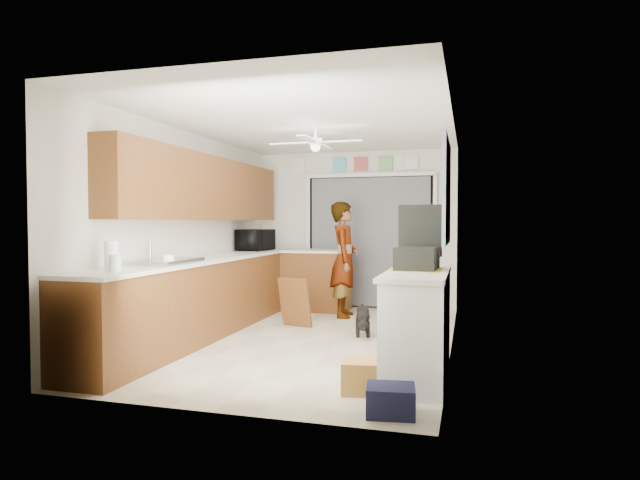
# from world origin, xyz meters

# --- Properties ---
(floor) EXTENTS (5.00, 5.00, 0.00)m
(floor) POSITION_xyz_m (0.00, 0.00, 0.00)
(floor) COLOR beige
(floor) RESTS_ON ground
(ceiling) EXTENTS (5.00, 5.00, 0.00)m
(ceiling) POSITION_xyz_m (0.00, 0.00, 2.50)
(ceiling) COLOR white
(ceiling) RESTS_ON ground
(wall_back) EXTENTS (3.20, 0.00, 3.20)m
(wall_back) POSITION_xyz_m (0.00, 2.50, 1.25)
(wall_back) COLOR silver
(wall_back) RESTS_ON ground
(wall_front) EXTENTS (3.20, 0.00, 3.20)m
(wall_front) POSITION_xyz_m (0.00, -2.50, 1.25)
(wall_front) COLOR silver
(wall_front) RESTS_ON ground
(wall_left) EXTENTS (0.00, 5.00, 5.00)m
(wall_left) POSITION_xyz_m (-1.60, 0.00, 1.25)
(wall_left) COLOR silver
(wall_left) RESTS_ON ground
(wall_right) EXTENTS (0.00, 5.00, 5.00)m
(wall_right) POSITION_xyz_m (1.60, 0.00, 1.25)
(wall_right) COLOR silver
(wall_right) RESTS_ON ground
(left_base_cabinets) EXTENTS (0.60, 4.80, 0.90)m
(left_base_cabinets) POSITION_xyz_m (-1.30, 0.00, 0.45)
(left_base_cabinets) COLOR brown
(left_base_cabinets) RESTS_ON floor
(left_countertop) EXTENTS (0.62, 4.80, 0.04)m
(left_countertop) POSITION_xyz_m (-1.29, 0.00, 0.92)
(left_countertop) COLOR white
(left_countertop) RESTS_ON left_base_cabinets
(upper_cabinets) EXTENTS (0.32, 4.00, 0.80)m
(upper_cabinets) POSITION_xyz_m (-1.44, 0.20, 1.80)
(upper_cabinets) COLOR brown
(upper_cabinets) RESTS_ON wall_left
(sink_basin) EXTENTS (0.50, 0.76, 0.06)m
(sink_basin) POSITION_xyz_m (-1.29, -1.00, 0.95)
(sink_basin) COLOR silver
(sink_basin) RESTS_ON left_countertop
(faucet) EXTENTS (0.03, 0.03, 0.22)m
(faucet) POSITION_xyz_m (-1.48, -1.00, 1.05)
(faucet) COLOR silver
(faucet) RESTS_ON left_countertop
(peninsula_base) EXTENTS (1.00, 0.60, 0.90)m
(peninsula_base) POSITION_xyz_m (-0.50, 2.00, 0.45)
(peninsula_base) COLOR brown
(peninsula_base) RESTS_ON floor
(peninsula_top) EXTENTS (1.04, 0.64, 0.04)m
(peninsula_top) POSITION_xyz_m (-0.50, 2.00, 0.92)
(peninsula_top) COLOR white
(peninsula_top) RESTS_ON peninsula_base
(back_opening_recess) EXTENTS (2.00, 0.06, 2.10)m
(back_opening_recess) POSITION_xyz_m (0.25, 2.47, 1.05)
(back_opening_recess) COLOR black
(back_opening_recess) RESTS_ON wall_back
(curtain_panel) EXTENTS (1.90, 0.03, 2.05)m
(curtain_panel) POSITION_xyz_m (0.25, 2.43, 1.05)
(curtain_panel) COLOR slate
(curtain_panel) RESTS_ON wall_back
(door_trim_left) EXTENTS (0.06, 0.04, 2.10)m
(door_trim_left) POSITION_xyz_m (-0.77, 2.44, 1.05)
(door_trim_left) COLOR white
(door_trim_left) RESTS_ON wall_back
(door_trim_right) EXTENTS (0.06, 0.04, 2.10)m
(door_trim_right) POSITION_xyz_m (1.27, 2.44, 1.05)
(door_trim_right) COLOR white
(door_trim_right) RESTS_ON wall_back
(door_trim_head) EXTENTS (2.10, 0.04, 0.06)m
(door_trim_head) POSITION_xyz_m (0.25, 2.44, 2.12)
(door_trim_head) COLOR white
(door_trim_head) RESTS_ON wall_back
(header_frame_1) EXTENTS (0.22, 0.02, 0.22)m
(header_frame_1) POSITION_xyz_m (-0.25, 2.47, 2.30)
(header_frame_1) COLOR #53B8DE
(header_frame_1) RESTS_ON wall_back
(header_frame_2) EXTENTS (0.22, 0.02, 0.22)m
(header_frame_2) POSITION_xyz_m (0.10, 2.47, 2.30)
(header_frame_2) COLOR #B94545
(header_frame_2) RESTS_ON wall_back
(header_frame_3) EXTENTS (0.22, 0.02, 0.22)m
(header_frame_3) POSITION_xyz_m (0.50, 2.47, 2.30)
(header_frame_3) COLOR #6CAF64
(header_frame_3) RESTS_ON wall_back
(header_frame_4) EXTENTS (0.22, 0.02, 0.22)m
(header_frame_4) POSITION_xyz_m (0.90, 2.47, 2.30)
(header_frame_4) COLOR silver
(header_frame_4) RESTS_ON wall_back
(route66_sign) EXTENTS (0.22, 0.02, 0.26)m
(route66_sign) POSITION_xyz_m (-0.95, 2.47, 2.30)
(route66_sign) COLOR silver
(route66_sign) RESTS_ON wall_back
(right_counter_base) EXTENTS (0.50, 1.40, 0.90)m
(right_counter_base) POSITION_xyz_m (1.35, -1.20, 0.45)
(right_counter_base) COLOR white
(right_counter_base) RESTS_ON floor
(right_counter_top) EXTENTS (0.54, 1.44, 0.04)m
(right_counter_top) POSITION_xyz_m (1.34, -1.20, 0.92)
(right_counter_top) COLOR white
(right_counter_top) RESTS_ON right_counter_base
(abstract_painting) EXTENTS (0.03, 1.15, 0.95)m
(abstract_painting) POSITION_xyz_m (1.58, -1.00, 1.65)
(abstract_painting) COLOR #EF5881
(abstract_painting) RESTS_ON wall_right
(ceiling_fan) EXTENTS (1.14, 1.14, 0.24)m
(ceiling_fan) POSITION_xyz_m (0.00, 0.20, 2.32)
(ceiling_fan) COLOR white
(ceiling_fan) RESTS_ON ceiling
(microwave) EXTENTS (0.45, 0.61, 0.32)m
(microwave) POSITION_xyz_m (-1.33, 1.54, 1.10)
(microwave) COLOR black
(microwave) RESTS_ON left_countertop
(cup) EXTENTS (0.15, 0.15, 0.10)m
(cup) POSITION_xyz_m (-1.18, -1.15, 0.99)
(cup) COLOR white
(cup) RESTS_ON left_countertop
(jar_a) EXTENTS (0.12, 0.12, 0.15)m
(jar_a) POSITION_xyz_m (-1.20, -1.96, 1.02)
(jar_a) COLOR silver
(jar_a) RESTS_ON left_countertop
(paper_towel_roll) EXTENTS (0.16, 0.16, 0.26)m
(paper_towel_roll) POSITION_xyz_m (-1.36, -1.81, 1.07)
(paper_towel_roll) COLOR white
(paper_towel_roll) RESTS_ON left_countertop
(suitcase) EXTENTS (0.39, 0.50, 0.20)m
(suitcase) POSITION_xyz_m (1.32, -1.01, 1.04)
(suitcase) COLOR black
(suitcase) RESTS_ON right_counter_top
(suitcase_rim) EXTENTS (0.47, 0.61, 0.02)m
(suitcase_rim) POSITION_xyz_m (1.32, -1.01, 0.93)
(suitcase_rim) COLOR yellow
(suitcase_rim) RESTS_ON suitcase
(suitcase_lid) EXTENTS (0.42, 0.06, 0.50)m
(suitcase_lid) POSITION_xyz_m (1.32, -0.72, 1.29)
(suitcase_lid) COLOR black
(suitcase_lid) RESTS_ON suitcase
(cardboard_box) EXTENTS (0.46, 0.37, 0.26)m
(cardboard_box) POSITION_xyz_m (1.00, -1.75, 0.13)
(cardboard_box) COLOR #BA8B3A
(cardboard_box) RESTS_ON floor
(navy_crate) EXTENTS (0.38, 0.33, 0.21)m
(navy_crate) POSITION_xyz_m (1.25, -2.20, 0.10)
(navy_crate) COLOR #151735
(navy_crate) RESTS_ON floor
(cabinet_door_panel) EXTENTS (0.46, 0.27, 0.64)m
(cabinet_door_panel) POSITION_xyz_m (-0.40, 0.62, 0.33)
(cabinet_door_panel) COLOR brown
(cabinet_door_panel) RESTS_ON floor
(man) EXTENTS (0.48, 0.65, 1.66)m
(man) POSITION_xyz_m (0.04, 1.55, 0.83)
(man) COLOR white
(man) RESTS_ON floor
(dog) EXTENTS (0.31, 0.52, 0.38)m
(dog) POSITION_xyz_m (0.55, 0.36, 0.19)
(dog) COLOR black
(dog) RESTS_ON floor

